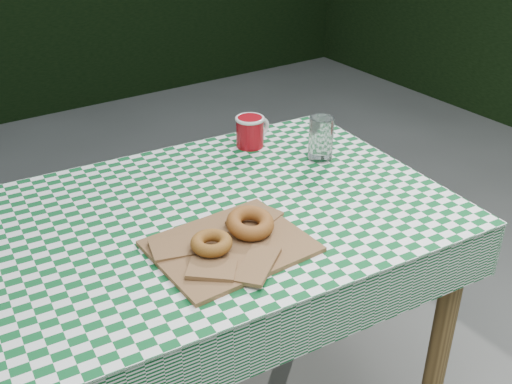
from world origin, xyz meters
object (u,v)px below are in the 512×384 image
Objects in this scene: paper_bag at (230,245)px; coffee_mug at (250,132)px; drinking_glass at (321,139)px; table at (214,327)px.

paper_bag is 2.02× the size of coffee_mug.
drinking_glass is at bearing 28.34° from paper_bag.
paper_bag is 2.63× the size of drinking_glass.
drinking_glass reaches higher than paper_bag.
table is at bearing 76.30° from paper_bag.
drinking_glass reaches higher than coffee_mug.
paper_bag is (-0.04, -0.17, 0.39)m from table.
coffee_mug reaches higher than table.
paper_bag is at bearing -99.30° from table.
table is at bearing -169.24° from drinking_glass.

